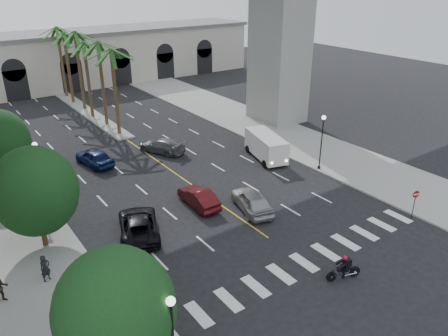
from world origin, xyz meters
The scene contains 27 objects.
ground centered at (0.00, 0.00, 0.00)m, with size 140.00×140.00×0.00m, color black.
sidewalk_left centered at (-15.00, 15.00, 0.07)m, with size 8.00×100.00×0.15m, color gray.
sidewalk_right centered at (15.00, 15.00, 0.07)m, with size 8.00×100.00×0.15m, color gray.
median centered at (0.00, 38.00, 0.10)m, with size 2.00×24.00×0.20m, color gray.
pier_building centered at (0.00, 55.00, 4.27)m, with size 71.00×10.50×8.50m.
palm_a centered at (0.00, 28.00, 9.10)m, with size 3.20×3.20×10.30m.
palm_b centered at (0.10, 32.00, 9.37)m, with size 3.20×3.20×10.60m.
palm_c centered at (-0.20, 36.00, 8.91)m, with size 3.20×3.20×10.10m.
palm_d centered at (0.15, 40.00, 9.65)m, with size 3.20×3.20×10.90m.
palm_e centered at (-0.10, 44.00, 9.19)m, with size 3.20×3.20×10.40m.
palm_f centered at (0.20, 48.00, 9.46)m, with size 3.20×3.20×10.70m.
street_tree_near centered at (-13.00, -3.00, 4.02)m, with size 5.20×5.20×6.89m.
street_tree_mid centered at (-13.00, 10.00, 4.21)m, with size 5.44×5.44×7.21m.
lamp_post_left_far centered at (-11.40, 16.00, 3.22)m, with size 0.40×0.40×5.35m.
lamp_post_right centered at (11.40, 8.00, 3.22)m, with size 0.40×0.40×5.35m.
traffic_signal_near centered at (-11.30, -2.50, 2.51)m, with size 0.25×0.18×3.65m.
traffic_signal_far centered at (-11.30, 1.50, 2.51)m, with size 0.25×0.18×3.65m.
motorcycle_rider centered at (0.84, -4.02, 0.75)m, with size 2.23×0.86×1.66m.
car_a centered at (1.50, 5.76, 0.83)m, with size 1.97×4.89×1.67m, color #9C9BA0.
car_b centered at (-1.50, 8.74, 0.74)m, with size 1.57×4.50×1.48m, color #460E11.
car_c centered at (-7.20, 7.65, 0.79)m, with size 2.63×5.71×1.59m, color black.
car_d centered at (1.50, 20.49, 0.73)m, with size 2.06×5.06×1.47m, color #5B5B60.
car_e centered at (-5.35, 21.31, 0.82)m, with size 1.93×4.80×1.64m, color #0F1D46.
cargo_van centered at (9.11, 13.00, 1.38)m, with size 3.60×6.17×2.47m.
pedestrian_a centered at (-13.95, 6.06, 1.01)m, with size 0.63×0.41×1.73m, color black.
pedestrian_b centered at (-16.51, 5.59, 1.06)m, with size 0.88×0.69×1.82m, color black.
do_not_enter_sign centered at (10.50, -2.29, 1.73)m, with size 0.56×0.21×2.38m.
Camera 1 is at (-17.54, -17.28, 17.06)m, focal length 35.00 mm.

